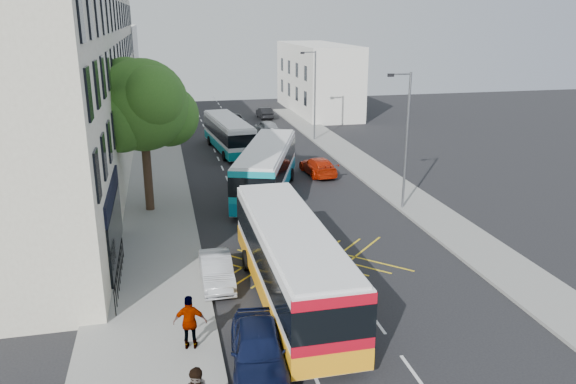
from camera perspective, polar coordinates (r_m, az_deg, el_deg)
ground at (r=22.14m, az=9.07°, el=-13.02°), size 120.00×120.00×0.00m
pavement_left at (r=34.45m, az=-13.79°, el=-1.81°), size 5.00×70.00×0.15m
pavement_right at (r=37.55m, az=11.35°, el=-0.03°), size 3.00×70.00×0.15m
terrace_main at (r=42.82m, az=-21.84°, el=10.36°), size 8.30×45.00×13.50m
terrace_far at (r=73.15m, az=-18.26°, el=11.80°), size 8.00×20.00×10.00m
building_right at (r=68.53m, az=2.98°, el=11.46°), size 6.00×18.00×8.00m
street_tree at (r=32.95m, az=-14.59°, el=8.43°), size 6.30×5.70×8.80m
lamp_near at (r=33.26m, az=11.83°, el=5.77°), size 1.45×0.15×8.00m
lamp_far at (r=51.87m, az=2.65°, el=10.22°), size 1.45×0.15×8.00m
railings at (r=25.27m, az=-16.79°, el=-7.72°), size 0.08×5.60×1.14m
bus_near at (r=22.73m, az=0.30°, el=-7.01°), size 2.96×11.72×3.30m
bus_mid at (r=36.33m, az=-2.21°, el=2.36°), size 6.21×11.63×3.21m
bus_far at (r=48.54m, az=-6.07°, el=5.89°), size 3.37×10.25×2.83m
motorbike at (r=20.77m, az=7.29°, el=-12.03°), size 0.69×2.33×2.07m
parked_car_blue at (r=19.04m, az=-3.01°, el=-15.64°), size 2.26×4.64×1.52m
parked_car_silver at (r=24.71m, az=-7.26°, el=-7.91°), size 1.34×3.78×1.24m
red_hatchback at (r=41.12m, az=3.07°, el=2.64°), size 2.13×4.54×1.28m
distant_car_grey at (r=60.38m, az=-5.40°, el=7.33°), size 2.15×4.33×1.18m
distant_car_silver at (r=55.13m, az=-2.14°, el=6.57°), size 2.14×4.45×1.46m
distant_car_dark at (r=64.34m, az=-2.40°, el=8.04°), size 1.46×3.79×1.23m
pedestrian_far at (r=19.99m, az=-9.91°, el=-12.90°), size 1.22×0.67×1.97m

